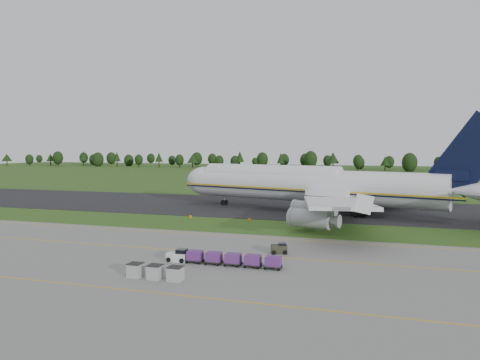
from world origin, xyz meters
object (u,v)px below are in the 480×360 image
(baggage_train, at_px, (221,258))
(edge_markers, at_px, (219,218))
(uld_row, at_px, (155,272))
(aircraft, at_px, (315,185))
(utility_cart, at_px, (279,249))

(baggage_train, bearing_deg, edge_markers, 110.37)
(uld_row, bearing_deg, aircraft, 81.33)
(utility_cart, bearing_deg, aircraft, 91.83)
(edge_markers, bearing_deg, aircraft, 44.77)
(aircraft, relative_size, uld_row, 11.76)
(aircraft, xyz_separation_m, baggage_train, (-4.01, -49.57, -5.11))
(aircraft, bearing_deg, edge_markers, -135.23)
(aircraft, bearing_deg, utility_cart, -88.17)
(utility_cart, xyz_separation_m, edge_markers, (-17.71, 25.34, -0.35))
(utility_cart, bearing_deg, uld_row, -122.58)
(baggage_train, xyz_separation_m, utility_cart, (5.34, 7.97, -0.23))
(uld_row, height_order, edge_markers, uld_row)
(baggage_train, distance_m, uld_row, 9.13)
(aircraft, bearing_deg, uld_row, -98.67)
(baggage_train, bearing_deg, uld_row, -121.27)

